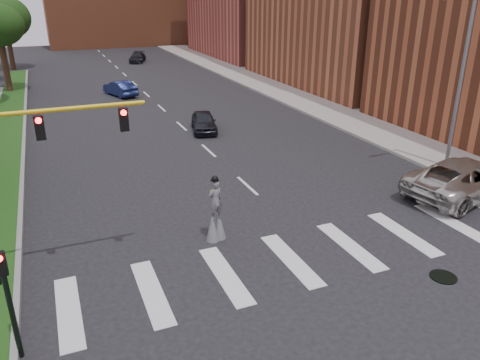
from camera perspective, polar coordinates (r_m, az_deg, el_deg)
ground_plane at (r=17.30m, az=11.65°, el=-10.26°), size 160.00×160.00×0.00m
grass_median at (r=33.24m, az=-26.61°, el=4.05°), size 2.00×60.00×0.25m
median_curb at (r=33.16m, az=-24.83°, el=4.35°), size 0.20×60.00×0.28m
sidewalk_right at (r=43.45m, az=7.24°, el=9.99°), size 5.00×90.00×0.18m
manhole at (r=17.78m, az=23.54°, el=-10.78°), size 0.90×0.90×0.04m
streetlight at (r=26.82m, az=25.19°, el=11.02°), size 2.05×0.20×9.00m
traffic_signal at (r=15.72m, az=-25.42°, el=1.43°), size 5.30×0.23×6.20m
secondary_signal at (r=13.55m, az=-26.41°, el=-12.55°), size 0.25×0.21×3.23m
stilt_performer at (r=18.18m, az=-2.99°, el=-4.39°), size 0.83×0.60×2.70m
suv_crossing at (r=24.50m, az=25.63°, el=0.23°), size 6.89×4.18×1.79m
car_near at (r=32.73m, az=-4.43°, el=7.13°), size 2.45×4.21×1.35m
car_mid at (r=45.39m, az=-14.41°, el=10.79°), size 2.75×4.51×1.40m
car_far at (r=66.84m, az=-12.39°, el=14.39°), size 3.20×4.72×1.27m
tree_7 at (r=65.12m, az=-26.77°, el=17.20°), size 5.91×5.91×8.54m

